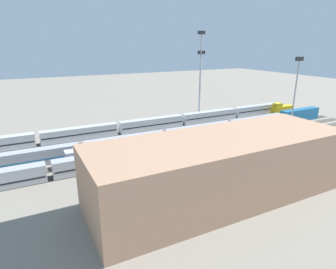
{
  "coord_description": "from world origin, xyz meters",
  "views": [
    {
      "loc": [
        39.2,
        75.34,
        28.39
      ],
      "look_at": [
        1.73,
        2.44,
        2.5
      ],
      "focal_mm": 30.87,
      "sensor_mm": 36.0,
      "label": 1
    }
  ],
  "objects": [
    {
      "name": "track_bed_2",
      "position": [
        0.0,
        -2.5,
        0.06
      ],
      "size": [
        140.0,
        2.8,
        0.12
      ],
      "primitive_type": "cube",
      "color": "#4C443D",
      "rests_on": "ground_plane"
    },
    {
      "name": "train_on_track_0",
      "position": [
        0.34,
        -12.5,
        2.02
      ],
      "size": [
        119.8,
        3.06,
        3.8
      ],
      "color": "silver",
      "rests_on": "ground_plane"
    },
    {
      "name": "maintenance_shed",
      "position": [
        7.54,
        35.45,
        6.02
      ],
      "size": [
        49.96,
        16.85,
        12.05
      ],
      "primitive_type": "cube",
      "color": "tan",
      "rests_on": "ground_plane"
    },
    {
      "name": "track_bed_4",
      "position": [
        0.0,
        7.5,
        0.06
      ],
      "size": [
        140.0,
        2.8,
        0.12
      ],
      "primitive_type": "cube",
      "color": "#4C443D",
      "rests_on": "ground_plane"
    },
    {
      "name": "track_bed_5",
      "position": [
        0.0,
        12.5,
        0.06
      ],
      "size": [
        140.0,
        2.8,
        0.12
      ],
      "primitive_type": "cube",
      "color": "#4C443D",
      "rests_on": "ground_plane"
    },
    {
      "name": "ground_plane",
      "position": [
        0.0,
        0.0,
        0.0
      ],
      "size": [
        400.0,
        400.0,
        0.0
      ],
      "primitive_type": "plane",
      "color": "gray"
    },
    {
      "name": "track_bed_0",
      "position": [
        0.0,
        -12.5,
        0.06
      ],
      "size": [
        140.0,
        2.8,
        0.12
      ],
      "primitive_type": "cube",
      "color": "#4C443D",
      "rests_on": "ground_plane"
    },
    {
      "name": "light_mast_0",
      "position": [
        -20.73,
        -15.01,
        16.63
      ],
      "size": [
        2.8,
        0.7,
        25.92
      ],
      "color": "#9EA0A5",
      "rests_on": "ground_plane"
    },
    {
      "name": "light_mast_2",
      "position": [
        -20.37,
        -14.79,
        20.28
      ],
      "size": [
        2.8,
        0.7,
        32.66
      ],
      "color": "#9EA0A5",
      "rests_on": "ground_plane"
    },
    {
      "name": "track_bed_3",
      "position": [
        0.0,
        2.5,
        0.06
      ],
      "size": [
        140.0,
        2.8,
        0.12
      ],
      "primitive_type": "cube",
      "color": "#3D3833",
      "rests_on": "ground_plane"
    },
    {
      "name": "train_on_track_4",
      "position": [
        -2.26,
        7.5,
        2.11
      ],
      "size": [
        66.4,
        3.0,
        4.4
      ],
      "color": "#285193",
      "rests_on": "ground_plane"
    },
    {
      "name": "train_on_track_1",
      "position": [
        -56.64,
        -7.5,
        2.16
      ],
      "size": [
        10.0,
        3.0,
        5.0
      ],
      "color": "gold",
      "rests_on": "ground_plane"
    },
    {
      "name": "train_on_track_5",
      "position": [
        35.97,
        12.5,
        1.99
      ],
      "size": [
        47.2,
        3.06,
        3.8
      ],
      "color": "#A8AAB2",
      "rests_on": "ground_plane"
    },
    {
      "name": "track_bed_1",
      "position": [
        0.0,
        -7.5,
        0.06
      ],
      "size": [
        140.0,
        2.8,
        0.12
      ],
      "primitive_type": "cube",
      "color": "#3D3833",
      "rests_on": "ground_plane"
    },
    {
      "name": "train_on_track_3",
      "position": [
        5.1,
        2.5,
        2.05
      ],
      "size": [
        139.0,
        3.06,
        4.4
      ],
      "color": "#1E6B9E",
      "rests_on": "ground_plane"
    },
    {
      "name": "light_mast_1",
      "position": [
        -35.54,
        14.93,
        15.95
      ],
      "size": [
        2.8,
        0.7,
        24.69
      ],
      "color": "#9EA0A5",
      "rests_on": "ground_plane"
    }
  ]
}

